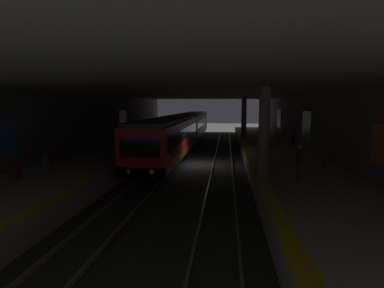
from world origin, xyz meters
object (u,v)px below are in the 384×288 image
at_px(bench_left_mid, 323,155).
at_px(person_waiting_near, 299,160).
at_px(metro_train, 184,129).
at_px(suitcase_rolling, 16,173).
at_px(trash_bin, 45,161).
at_px(person_standing_far, 294,135).
at_px(bench_right_far, 87,144).
at_px(pillar_far, 244,117).
at_px(backpack_on_floor, 269,146).
at_px(bench_right_mid, 61,152).
at_px(pillar_near, 264,132).
at_px(bench_left_far, 280,132).
at_px(person_walking_mid, 260,133).

height_order(bench_left_mid, person_waiting_near, person_waiting_near).
xyz_separation_m(metro_train, suitcase_rolling, (-21.23, 5.63, -0.69)).
bearing_deg(suitcase_rolling, person_waiting_near, -84.66).
bearing_deg(trash_bin, person_standing_far, -51.85).
bearing_deg(bench_right_far, trash_bin, -174.29).
bearing_deg(pillar_far, person_waiting_near, -175.38).
distance_m(person_waiting_near, backpack_on_floor, 12.05).
bearing_deg(bench_right_mid, backpack_on_floor, -62.86).
relative_size(pillar_near, trash_bin, 5.35).
height_order(metro_train, bench_right_mid, metro_train).
bearing_deg(bench_right_mid, suitcase_rolling, -173.06).
relative_size(pillar_far, bench_left_far, 2.68).
height_order(bench_left_mid, bench_right_far, same).
bearing_deg(metro_train, bench_right_mid, 157.67).
bearing_deg(pillar_near, backpack_on_floor, -8.73).
bearing_deg(trash_bin, person_waiting_near, -95.49).
bearing_deg(person_standing_far, metro_train, 61.54).
xyz_separation_m(bench_right_far, person_standing_far, (5.47, -17.04, 0.39)).
relative_size(bench_left_far, bench_right_mid, 1.00).
height_order(pillar_near, bench_right_mid, pillar_near).
bearing_deg(person_walking_mid, bench_left_mid, -166.13).
height_order(pillar_far, person_walking_mid, pillar_far).
height_order(metro_train, person_waiting_near, metro_train).
bearing_deg(bench_right_mid, person_walking_mid, -50.03).
xyz_separation_m(bench_left_mid, person_walking_mid, (11.46, 2.83, 0.41)).
relative_size(pillar_near, person_standing_far, 2.70).
bearing_deg(person_waiting_near, pillar_far, 4.62).
bearing_deg(metro_train, bench_right_far, 150.66).
xyz_separation_m(bench_left_mid, trash_bin, (-3.67, 16.33, -0.10)).
height_order(person_waiting_near, person_walking_mid, person_waiting_near).
height_order(person_waiting_near, backpack_on_floor, person_waiting_near).
relative_size(bench_right_far, suitcase_rolling, 1.97).
xyz_separation_m(person_waiting_near, suitcase_rolling, (-1.29, 13.83, -0.67)).
xyz_separation_m(pillar_near, bench_right_far, (8.12, 12.88, -1.75)).
bearing_deg(backpack_on_floor, trash_bin, 127.57).
xyz_separation_m(pillar_near, person_standing_far, (13.58, -4.16, -1.36)).
relative_size(metro_train, trash_bin, 44.48).
height_order(metro_train, bench_right_far, metro_train).
xyz_separation_m(pillar_far, trash_bin, (-19.10, 12.15, -1.85)).
distance_m(pillar_far, backpack_on_floor, 8.83).
bearing_deg(pillar_near, person_waiting_near, -108.49).
bearing_deg(person_waiting_near, backpack_on_floor, -0.53).
bearing_deg(suitcase_rolling, bench_left_mid, -68.99).
relative_size(metro_train, suitcase_rolling, 43.75).
distance_m(pillar_near, suitcase_rolling, 12.48).
distance_m(backpack_on_floor, trash_bin, 17.55).
bearing_deg(metro_train, person_waiting_near, -157.65).
height_order(pillar_far, person_waiting_near, pillar_far).
bearing_deg(suitcase_rolling, person_walking_mid, -37.33).
relative_size(bench_left_mid, suitcase_rolling, 1.97).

